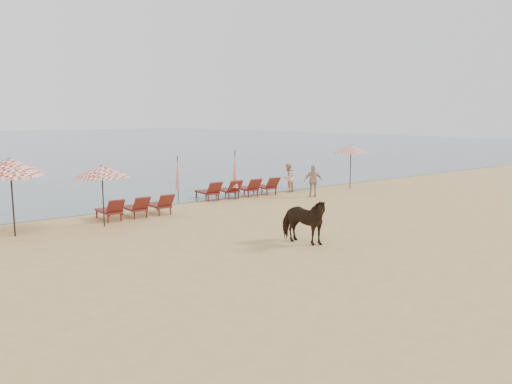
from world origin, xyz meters
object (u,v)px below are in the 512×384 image
at_px(umbrella_closed_right, 235,169).
at_px(lounger_cluster_right, 239,188).
at_px(umbrella_open_right, 351,149).
at_px(lounger_cluster_left, 136,207).
at_px(umbrella_open_left_a, 102,171).
at_px(beachgoer_right_b, 313,181).
at_px(cow, 303,221).
at_px(umbrella_open_left_b, 10,166).
at_px(umbrella_closed_left, 178,173).
at_px(beachgoer_right_a, 288,178).

bearing_deg(umbrella_closed_right, lounger_cluster_right, 39.80).
bearing_deg(lounger_cluster_right, umbrella_open_right, -6.79).
distance_m(lounger_cluster_left, umbrella_open_left_a, 2.43).
bearing_deg(beachgoer_right_b, cow, 81.22).
distance_m(umbrella_open_right, cow, 12.75).
bearing_deg(umbrella_closed_right, lounger_cluster_left, -168.73).
xyz_separation_m(lounger_cluster_right, umbrella_open_left_a, (-7.72, -2.45, 1.56)).
relative_size(umbrella_closed_right, cow, 1.38).
relative_size(lounger_cluster_right, beachgoer_right_b, 2.58).
bearing_deg(lounger_cluster_left, umbrella_open_left_b, -173.39).
distance_m(umbrella_open_right, umbrella_closed_left, 9.68).
bearing_deg(cow, umbrella_open_right, 18.99).
xyz_separation_m(umbrella_closed_right, beachgoer_right_a, (3.59, 0.30, -0.69)).
bearing_deg(umbrella_open_right, lounger_cluster_left, -161.48).
xyz_separation_m(lounger_cluster_left, beachgoer_right_b, (9.00, -0.58, 0.37)).
bearing_deg(umbrella_closed_left, lounger_cluster_right, -21.82).
bearing_deg(umbrella_open_right, cow, -127.47).
bearing_deg(umbrella_closed_left, umbrella_open_left_a, -144.28).
height_order(lounger_cluster_left, umbrella_closed_left, umbrella_closed_left).
xyz_separation_m(lounger_cluster_left, umbrella_open_right, (12.66, 0.30, 1.75)).
bearing_deg(umbrella_closed_right, umbrella_open_left_a, -164.61).
bearing_deg(beachgoer_right_b, lounger_cluster_right, 0.51).
bearing_deg(cow, umbrella_closed_right, 52.27).
height_order(beachgoer_right_a, beachgoer_right_b, beachgoer_right_b).
height_order(lounger_cluster_left, beachgoer_right_b, beachgoer_right_b).
bearing_deg(cow, beachgoer_right_a, 34.85).
distance_m(umbrella_open_left_b, beachgoer_right_a, 13.82).
bearing_deg(umbrella_open_left_b, umbrella_open_right, -5.81).
xyz_separation_m(umbrella_closed_left, cow, (-1.00, -9.73, -0.56)).
xyz_separation_m(lounger_cluster_right, cow, (-3.77, -8.62, 0.29)).
height_order(lounger_cluster_right, umbrella_open_left_a, umbrella_open_left_a).
height_order(umbrella_closed_right, beachgoer_right_a, umbrella_closed_right).
relative_size(cow, beachgoer_right_a, 1.13).
height_order(lounger_cluster_left, umbrella_open_right, umbrella_open_right).
bearing_deg(umbrella_open_right, beachgoer_right_b, -149.22).
height_order(lounger_cluster_right, umbrella_closed_left, umbrella_closed_left).
height_order(lounger_cluster_right, cow, cow).
xyz_separation_m(lounger_cluster_left, lounger_cluster_right, (6.09, 1.59, 0.02)).
height_order(lounger_cluster_right, umbrella_open_right, umbrella_open_right).
bearing_deg(beachgoer_right_a, umbrella_open_left_a, -7.40).
xyz_separation_m(lounger_cluster_left, umbrella_open_left_a, (-1.63, -0.87, 1.59)).
distance_m(cow, beachgoer_right_a, 10.80).
bearing_deg(umbrella_closed_left, umbrella_open_right, -14.37).
relative_size(lounger_cluster_right, umbrella_open_left_a, 1.83).
relative_size(umbrella_closed_left, umbrella_closed_right, 0.89).
relative_size(lounger_cluster_left, cow, 1.58).
xyz_separation_m(umbrella_closed_left, beachgoer_right_b, (5.68, -3.28, -0.50)).
xyz_separation_m(umbrella_open_left_b, cow, (6.84, -6.51, -1.60)).
bearing_deg(umbrella_open_left_b, umbrella_closed_left, 13.78).
distance_m(umbrella_closed_right, beachgoer_right_a, 3.67).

